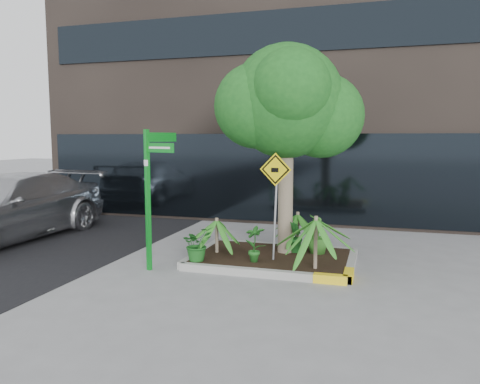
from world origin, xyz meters
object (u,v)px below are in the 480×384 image
(street_sign_post, at_px, (151,184))
(tree, at_px, (287,102))
(parked_car, at_px, (7,207))
(cattle_sign, at_px, (275,188))

(street_sign_post, bearing_deg, tree, 57.32)
(parked_car, bearing_deg, street_sign_post, -12.75)
(tree, bearing_deg, cattle_sign, -97.03)
(tree, height_order, parked_car, tree)
(tree, relative_size, cattle_sign, 2.13)
(street_sign_post, xyz_separation_m, cattle_sign, (2.24, 0.94, -0.10))
(tree, distance_m, cattle_sign, 1.85)
(street_sign_post, bearing_deg, cattle_sign, 45.68)
(tree, height_order, cattle_sign, tree)
(cattle_sign, bearing_deg, street_sign_post, -149.72)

